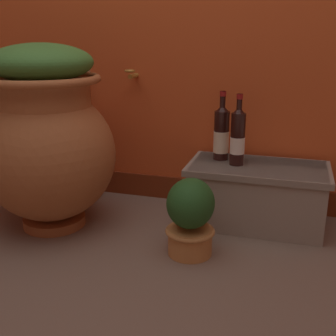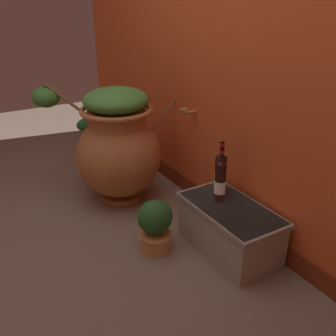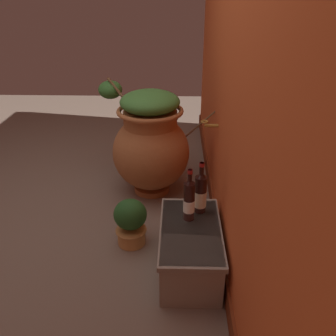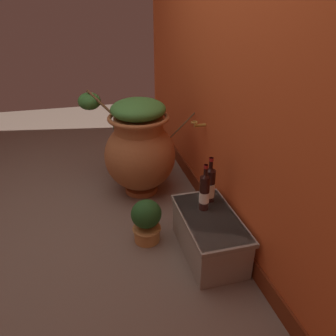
{
  "view_description": "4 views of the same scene",
  "coord_description": "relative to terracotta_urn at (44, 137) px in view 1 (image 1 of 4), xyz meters",
  "views": [
    {
      "loc": [
        0.54,
        -1.1,
        0.91
      ],
      "look_at": [
        -0.01,
        0.76,
        0.29
      ],
      "focal_mm": 45.21,
      "sensor_mm": 36.0,
      "label": 1
    },
    {
      "loc": [
        1.96,
        -0.48,
        1.5
      ],
      "look_at": [
        -0.01,
        0.7,
        0.45
      ],
      "focal_mm": 41.78,
      "sensor_mm": 36.0,
      "label": 2
    },
    {
      "loc": [
        2.12,
        0.8,
        1.59
      ],
      "look_at": [
        -0.16,
        0.74,
        0.42
      ],
      "focal_mm": 38.04,
      "sensor_mm": 36.0,
      "label": 3
    },
    {
      "loc": [
        2.07,
        0.16,
        1.6
      ],
      "look_at": [
        -0.14,
        0.74,
        0.42
      ],
      "focal_mm": 34.88,
      "sensor_mm": 36.0,
      "label": 4
    }
  ],
  "objects": [
    {
      "name": "ground_plane",
      "position": [
        0.57,
        -0.59,
        -0.45
      ],
      "size": [
        7.0,
        7.0,
        0.0
      ],
      "primitive_type": "plane",
      "color": "#7A6656"
    },
    {
      "name": "terracotta_urn",
      "position": [
        0.0,
        0.0,
        0.0
      ],
      "size": [
        0.85,
        1.14,
        0.89
      ],
      "color": "#B26638",
      "rests_on": "ground_plane"
    },
    {
      "name": "stone_ledge",
      "position": [
        0.97,
        0.3,
        -0.28
      ],
      "size": [
        0.67,
        0.37,
        0.3
      ],
      "color": "#9E9384",
      "rests_on": "ground_plane"
    },
    {
      "name": "wine_bottle_left",
      "position": [
        0.87,
        0.29,
        -0.0
      ],
      "size": [
        0.07,
        0.07,
        0.34
      ],
      "color": "black",
      "rests_on": "stone_ledge"
    },
    {
      "name": "wine_bottle_middle",
      "position": [
        0.78,
        0.37,
        -0.01
      ],
      "size": [
        0.08,
        0.08,
        0.34
      ],
      "color": "black",
      "rests_on": "stone_ledge"
    },
    {
      "name": "potted_shrub",
      "position": [
        0.74,
        -0.09,
        -0.27
      ],
      "size": [
        0.21,
        0.22,
        0.34
      ],
      "color": "#D68E4C",
      "rests_on": "ground_plane"
    }
  ]
}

